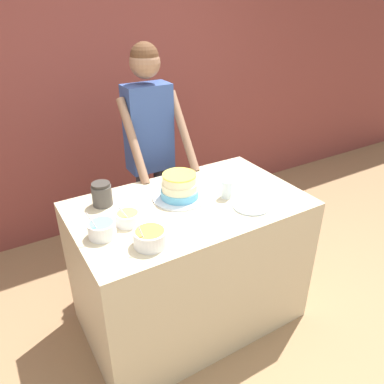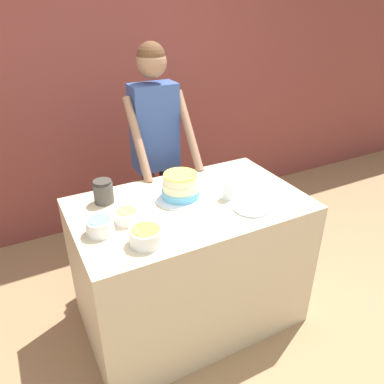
% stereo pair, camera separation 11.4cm
% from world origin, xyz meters
% --- Properties ---
extents(ground_plane, '(14.00, 14.00, 0.00)m').
position_xyz_m(ground_plane, '(0.00, 0.00, 0.00)').
color(ground_plane, '#93704C').
extents(wall_back, '(10.00, 0.05, 2.60)m').
position_xyz_m(wall_back, '(0.00, 1.94, 1.30)').
color(wall_back, brown).
rests_on(wall_back, ground_plane).
extents(counter, '(1.40, 0.85, 0.92)m').
position_xyz_m(counter, '(0.00, 0.42, 0.46)').
color(counter, '#C6B793').
rests_on(counter, ground_plane).
extents(person_baker, '(0.45, 0.48, 1.76)m').
position_xyz_m(person_baker, '(0.08, 1.14, 1.11)').
color(person_baker, '#2D2D38').
rests_on(person_baker, ground_plane).
extents(cake, '(0.34, 0.34, 0.16)m').
position_xyz_m(cake, '(-0.02, 0.51, 0.99)').
color(cake, silver).
rests_on(cake, counter).
extents(frosting_bowl_blue, '(0.15, 0.15, 0.16)m').
position_xyz_m(frosting_bowl_blue, '(-0.56, 0.36, 0.96)').
color(frosting_bowl_blue, white).
rests_on(frosting_bowl_blue, counter).
extents(frosting_bowl_orange, '(0.17, 0.17, 0.15)m').
position_xyz_m(frosting_bowl_orange, '(-0.38, 0.16, 0.97)').
color(frosting_bowl_orange, white).
rests_on(frosting_bowl_orange, counter).
extents(frosting_bowl_yellow, '(0.13, 0.13, 0.14)m').
position_xyz_m(frosting_bowl_yellow, '(-0.40, 0.40, 0.96)').
color(frosting_bowl_yellow, white).
rests_on(frosting_bowl_yellow, counter).
extents(drinking_glass, '(0.07, 0.07, 0.11)m').
position_xyz_m(drinking_glass, '(0.23, 0.37, 0.98)').
color(drinking_glass, silver).
rests_on(drinking_glass, counter).
extents(ceramic_plate, '(0.22, 0.22, 0.01)m').
position_xyz_m(ceramic_plate, '(0.29, 0.20, 0.93)').
color(ceramic_plate, silver).
rests_on(ceramic_plate, counter).
extents(stoneware_jar, '(0.12, 0.12, 0.14)m').
position_xyz_m(stoneware_jar, '(-0.45, 0.67, 0.99)').
color(stoneware_jar, '#4C4742').
rests_on(stoneware_jar, counter).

